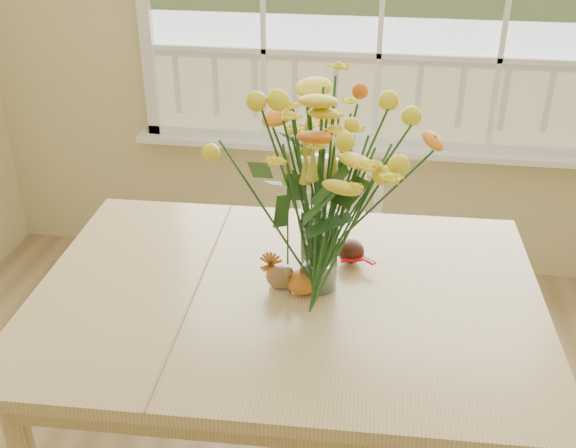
# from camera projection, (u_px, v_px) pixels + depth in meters

# --- Properties ---
(wall_back) EXTENTS (4.00, 0.02, 2.70)m
(wall_back) POSITION_uv_depth(u_px,v_px,m) (382.00, 10.00, 3.09)
(wall_back) COLOR beige
(wall_back) RESTS_ON floor
(dining_table) EXTENTS (1.56, 1.14, 0.82)m
(dining_table) POSITION_uv_depth(u_px,v_px,m) (287.00, 316.00, 2.07)
(dining_table) COLOR tan
(dining_table) RESTS_ON floor
(windsor_chair) EXTENTS (0.49, 0.48, 0.85)m
(windsor_chair) POSITION_uv_depth(u_px,v_px,m) (330.00, 251.00, 2.89)
(windsor_chair) COLOR white
(windsor_chair) RESTS_ON floor
(flower_vase) EXTENTS (0.52, 0.52, 0.62)m
(flower_vase) POSITION_uv_depth(u_px,v_px,m) (321.00, 174.00, 1.88)
(flower_vase) COLOR white
(flower_vase) RESTS_ON dining_table
(pumpkin) EXTENTS (0.09, 0.09, 0.07)m
(pumpkin) POSITION_uv_depth(u_px,v_px,m) (302.00, 283.00, 2.00)
(pumpkin) COLOR #C66817
(pumpkin) RESTS_ON dining_table
(turkey_figurine) EXTENTS (0.10, 0.07, 0.11)m
(turkey_figurine) POSITION_uv_depth(u_px,v_px,m) (281.00, 277.00, 2.01)
(turkey_figurine) COLOR #CCB78C
(turkey_figurine) RESTS_ON dining_table
(dark_gourd) EXTENTS (0.13, 0.10, 0.08)m
(dark_gourd) POSITION_uv_depth(u_px,v_px,m) (351.00, 252.00, 2.15)
(dark_gourd) COLOR #38160F
(dark_gourd) RESTS_ON dining_table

